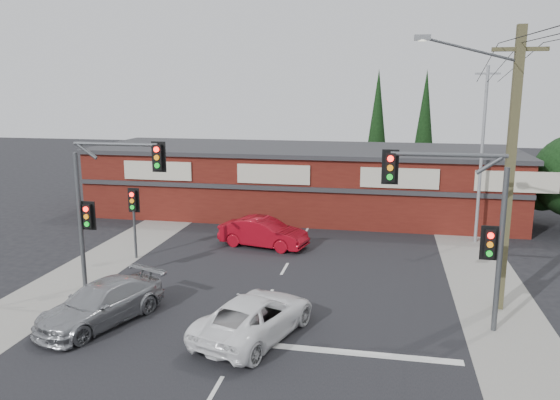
% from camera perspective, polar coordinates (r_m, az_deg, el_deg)
% --- Properties ---
extents(ground, '(120.00, 120.00, 0.00)m').
position_cam_1_polar(ground, '(19.24, -2.80, -12.75)').
color(ground, black).
rests_on(ground, ground).
extents(road_strip, '(14.00, 70.00, 0.01)m').
position_cam_1_polar(road_strip, '(23.77, 0.12, -7.83)').
color(road_strip, black).
rests_on(road_strip, ground).
extents(verge_left, '(3.00, 70.00, 0.02)m').
position_cam_1_polar(verge_left, '(26.64, -18.25, -6.25)').
color(verge_left, gray).
rests_on(verge_left, ground).
extents(verge_right, '(3.00, 70.00, 0.02)m').
position_cam_1_polar(verge_right, '(23.76, 20.93, -8.64)').
color(verge_right, gray).
rests_on(verge_right, ground).
extents(stop_line, '(6.50, 0.35, 0.01)m').
position_cam_1_polar(stop_line, '(17.42, 7.63, -15.55)').
color(stop_line, silver).
rests_on(stop_line, ground).
extents(white_suv, '(3.71, 5.41, 1.37)m').
position_cam_1_polar(white_suv, '(18.08, -2.61, -12.03)').
color(white_suv, white).
rests_on(white_suv, ground).
extents(silver_suv, '(3.53, 5.18, 1.39)m').
position_cam_1_polar(silver_suv, '(19.96, -18.21, -10.25)').
color(silver_suv, '#9B9DA0').
rests_on(silver_suv, ground).
extents(red_sedan, '(4.72, 2.51, 1.48)m').
position_cam_1_polar(red_sedan, '(27.63, -1.75, -3.42)').
color(red_sedan, maroon).
rests_on(red_sedan, ground).
extents(lane_dashes, '(0.12, 45.80, 0.01)m').
position_cam_1_polar(lane_dashes, '(22.93, -0.31, -8.55)').
color(lane_dashes, silver).
rests_on(lane_dashes, ground).
extents(shop_building, '(27.30, 8.40, 4.22)m').
position_cam_1_polar(shop_building, '(34.86, 2.28, 2.12)').
color(shop_building, '#4B140F').
rests_on(shop_building, ground).
extents(conifer_near, '(1.80, 1.80, 9.25)m').
position_cam_1_polar(conifer_near, '(41.06, 10.13, 8.11)').
color(conifer_near, '#2D2116').
rests_on(conifer_near, ground).
extents(conifer_far, '(1.80, 1.80, 9.25)m').
position_cam_1_polar(conifer_far, '(43.13, 14.89, 8.07)').
color(conifer_far, '#2D2116').
rests_on(conifer_far, ground).
extents(traffic_mast_left, '(3.77, 0.27, 5.97)m').
position_cam_1_polar(traffic_mast_left, '(22.16, -17.97, 0.66)').
color(traffic_mast_left, '#47494C').
rests_on(traffic_mast_left, ground).
extents(traffic_mast_right, '(3.96, 0.27, 5.97)m').
position_cam_1_polar(traffic_mast_right, '(18.61, 18.85, -1.39)').
color(traffic_mast_right, '#47494C').
rests_on(traffic_mast_right, ground).
extents(pedestal_signal, '(0.55, 0.27, 3.38)m').
position_cam_1_polar(pedestal_signal, '(26.28, -15.04, -0.88)').
color(pedestal_signal, '#47494C').
rests_on(pedestal_signal, ground).
extents(utility_pole, '(4.38, 0.59, 10.00)m').
position_cam_1_polar(utility_pole, '(20.54, 22.57, 3.64)').
color(utility_pole, brown).
rests_on(utility_pole, ground).
extents(steel_pole, '(1.20, 0.16, 9.00)m').
position_cam_1_polar(steel_pole, '(29.54, 20.34, 4.68)').
color(steel_pole, gray).
rests_on(steel_pole, ground).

